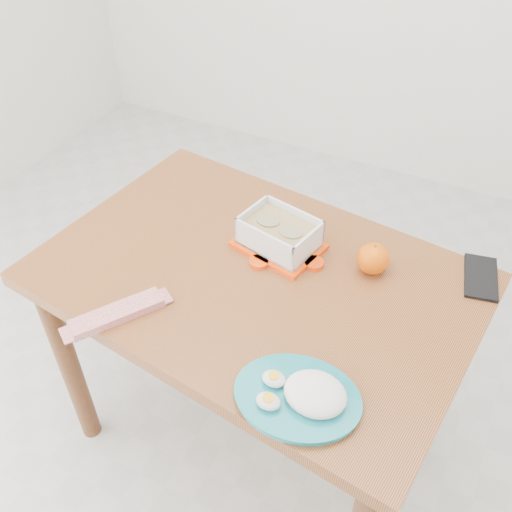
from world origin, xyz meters
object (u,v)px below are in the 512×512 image
at_px(dining_table, 256,306).
at_px(orange_fruit, 373,259).
at_px(food_container, 279,234).
at_px(smartphone, 481,277).
at_px(rice_plate, 303,394).

xyz_separation_m(dining_table, orange_fruit, (0.25, 0.14, 0.16)).
bearing_deg(orange_fruit, dining_table, -151.17).
height_order(food_container, smartphone, food_container).
bearing_deg(dining_table, smartphone, 32.09).
relative_size(dining_table, food_container, 4.75).
relative_size(dining_table, smartphone, 7.37).
distance_m(orange_fruit, rice_plate, 0.43).
bearing_deg(smartphone, food_container, -177.85).
distance_m(dining_table, rice_plate, 0.40).
xyz_separation_m(rice_plate, smartphone, (0.26, 0.52, -0.02)).
distance_m(dining_table, orange_fruit, 0.33).
relative_size(rice_plate, smartphone, 1.85).
bearing_deg(dining_table, food_container, 93.34).
bearing_deg(orange_fruit, smartphone, 20.19).
height_order(dining_table, food_container, food_container).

